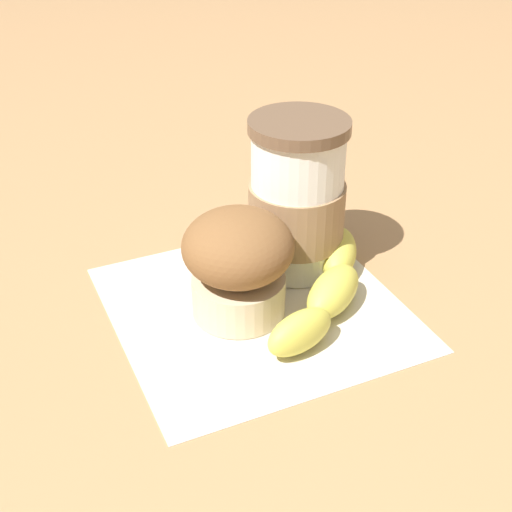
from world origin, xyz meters
TOP-DOWN VIEW (x-y plane):
  - ground_plane at (0.00, 0.00)m, footprint 3.00×3.00m
  - paper_napkin at (0.00, 0.00)m, footprint 0.24×0.24m
  - coffee_cup at (-0.05, 0.05)m, footprint 0.08×0.08m
  - muffin at (-0.00, -0.01)m, footprint 0.09×0.09m
  - banana at (-0.01, 0.06)m, footprint 0.20×0.14m

SIDE VIEW (x-z plane):
  - ground_plane at x=0.00m, z-range 0.00..0.00m
  - paper_napkin at x=0.00m, z-range 0.00..0.00m
  - banana at x=-0.01m, z-range 0.00..0.03m
  - muffin at x=0.00m, z-range 0.00..0.09m
  - coffee_cup at x=-0.05m, z-range 0.00..0.13m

